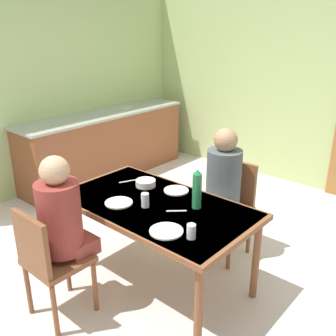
{
  "coord_description": "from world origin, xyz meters",
  "views": [
    {
      "loc": [
        2.02,
        -2.07,
        2.03
      ],
      "look_at": [
        0.2,
        0.0,
        0.97
      ],
      "focal_mm": 40.68,
      "sensor_mm": 36.0,
      "label": 1
    }
  ],
  "objects": [
    {
      "name": "serving_bowl_center",
      "position": [
        -0.09,
        0.05,
        0.75
      ],
      "size": [
        0.17,
        0.17,
        0.05
      ],
      "primitive_type": "cylinder",
      "color": "silver",
      "rests_on": "dining_table"
    },
    {
      "name": "ground_plane",
      "position": [
        0.0,
        0.0,
        0.0
      ],
      "size": [
        6.98,
        6.98,
        0.0
      ],
      "primitive_type": "plane",
      "color": "silver"
    },
    {
      "name": "dinner_plate_near_left",
      "position": [
        0.18,
        0.14,
        0.73
      ],
      "size": [
        0.21,
        0.21,
        0.01
      ],
      "primitive_type": "cylinder",
      "color": "white",
      "rests_on": "dining_table"
    },
    {
      "name": "kitchen_counter",
      "position": [
        -1.94,
        1.14,
        0.45
      ],
      "size": [
        0.61,
        2.49,
        0.91
      ],
      "color": "brown",
      "rests_on": "ground_plane"
    },
    {
      "name": "person_near_diner",
      "position": [
        -0.08,
        -0.8,
        0.78
      ],
      "size": [
        0.3,
        0.37,
        0.77
      ],
      "color": "brown",
      "rests_on": "ground_plane"
    },
    {
      "name": "cutlery_knife_near",
      "position": [
        -0.28,
        0.01,
        0.72
      ],
      "size": [
        0.07,
        0.14,
        0.0
      ],
      "primitive_type": "cube",
      "rotation": [
        0.0,
        0.0,
        1.16
      ],
      "color": "silver",
      "rests_on": "dining_table"
    },
    {
      "name": "wall_back",
      "position": [
        0.0,
        2.69,
        1.29
      ],
      "size": [
        4.73,
        0.1,
        2.57
      ],
      "primitive_type": "cube",
      "color": "#ADC07B",
      "rests_on": "ground_plane"
    },
    {
      "name": "dinner_plate_far_center",
      "position": [
        0.55,
        -0.41,
        0.73
      ],
      "size": [
        0.23,
        0.23,
        0.01
      ],
      "primitive_type": "cylinder",
      "color": "white",
      "rests_on": "dining_table"
    },
    {
      "name": "drinking_glass_by_near_diner",
      "position": [
        0.18,
        -0.24,
        0.78
      ],
      "size": [
        0.06,
        0.06,
        0.11
      ],
      "primitive_type": "cylinder",
      "color": "silver",
      "rests_on": "dining_table"
    },
    {
      "name": "dining_table",
      "position": [
        0.2,
        -0.15,
        0.66
      ],
      "size": [
        1.55,
        0.87,
        0.72
      ],
      "color": "brown",
      "rests_on": "ground_plane"
    },
    {
      "name": "chair_far_diner",
      "position": [
        0.39,
        0.64,
        0.5
      ],
      "size": [
        0.4,
        0.4,
        0.87
      ],
      "rotation": [
        0.0,
        0.0,
        3.14
      ],
      "color": "brown",
      "rests_on": "ground_plane"
    },
    {
      "name": "wall_left",
      "position": [
        -2.27,
        0.67,
        1.29
      ],
      "size": [
        0.1,
        4.03,
        2.57
      ],
      "primitive_type": "cube",
      "color": "#AAC17D",
      "rests_on": "ground_plane"
    },
    {
      "name": "dinner_plate_near_right",
      "position": [
        -0.01,
        -0.33,
        0.73
      ],
      "size": [
        0.21,
        0.21,
        0.01
      ],
      "primitive_type": "cylinder",
      "color": "white",
      "rests_on": "dining_table"
    },
    {
      "name": "person_far_diner",
      "position": [
        0.39,
        0.51,
        0.78
      ],
      "size": [
        0.3,
        0.37,
        0.77
      ],
      "rotation": [
        0.0,
        0.0,
        3.14
      ],
      "color": "#47584E",
      "rests_on": "ground_plane"
    },
    {
      "name": "chair_near_diner",
      "position": [
        -0.08,
        -0.93,
        0.5
      ],
      "size": [
        0.4,
        0.4,
        0.87
      ],
      "color": "brown",
      "rests_on": "ground_plane"
    },
    {
      "name": "cutlery_fork_near",
      "position": [
        0.41,
        -0.14,
        0.72
      ],
      "size": [
        0.12,
        0.11,
        0.0
      ],
      "primitive_type": "cube",
      "rotation": [
        0.0,
        0.0,
        0.75
      ],
      "color": "silver",
      "rests_on": "dining_table"
    },
    {
      "name": "water_bottle_green_near",
      "position": [
        0.49,
        0.01,
        0.87
      ],
      "size": [
        0.07,
        0.07,
        0.31
      ],
      "color": "#277A48",
      "rests_on": "dining_table"
    },
    {
      "name": "drinking_glass_by_far_diner",
      "position": [
        0.72,
        -0.36,
        0.77
      ],
      "size": [
        0.06,
        0.06,
        0.1
      ],
      "primitive_type": "cylinder",
      "color": "silver",
      "rests_on": "dining_table"
    }
  ]
}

